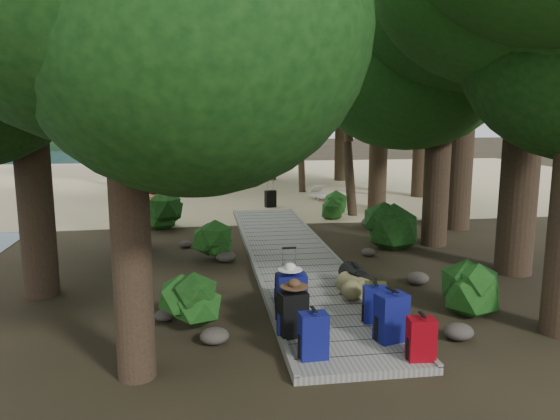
{
  "coord_description": "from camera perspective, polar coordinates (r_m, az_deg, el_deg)",
  "views": [
    {
      "loc": [
        -2.12,
        -11.29,
        3.41
      ],
      "look_at": [
        -0.13,
        2.04,
        1.0
      ],
      "focal_mm": 35.0,
      "sensor_mm": 36.0,
      "label": 1
    }
  ],
  "objects": [
    {
      "name": "backpack_left_a",
      "position": [
        7.57,
        3.52,
        -12.72
      ],
      "size": [
        0.39,
        0.29,
        0.71
      ],
      "primitive_type": null,
      "rotation": [
        0.0,
        0.0,
        0.06
      ],
      "color": "navy",
      "rests_on": "boardwalk"
    },
    {
      "name": "rock_right_a",
      "position": [
        8.93,
        18.16,
        -11.99
      ],
      "size": [
        0.46,
        0.41,
        0.25
      ],
      "primitive_type": null,
      "color": "#4C473F",
      "rests_on": "ground"
    },
    {
      "name": "backpack_right_c",
      "position": [
        8.92,
        9.91,
        -9.48
      ],
      "size": [
        0.41,
        0.32,
        0.64
      ],
      "primitive_type": null,
      "rotation": [
        0.0,
        0.0,
        -0.14
      ],
      "color": "navy",
      "rests_on": "boardwalk"
    },
    {
      "name": "shrub_left_a",
      "position": [
        8.98,
        -9.55,
        -8.87
      ],
      "size": [
        1.13,
        1.13,
        1.02
      ],
      "primitive_type": null,
      "color": "#1B4514",
      "rests_on": "ground"
    },
    {
      "name": "lone_suitcase_on_sand",
      "position": [
        19.81,
        -1.01,
        1.18
      ],
      "size": [
        0.44,
        0.33,
        0.61
      ],
      "primitive_type": null,
      "rotation": [
        0.0,
        0.0,
        0.33
      ],
      "color": "black",
      "rests_on": "sand_beach"
    },
    {
      "name": "backpack_left_c",
      "position": [
        8.8,
        1.23,
        -8.86
      ],
      "size": [
        0.46,
        0.33,
        0.85
      ],
      "primitive_type": null,
      "rotation": [
        0.0,
        0.0,
        0.0
      ],
      "color": "navy",
      "rests_on": "boardwalk"
    },
    {
      "name": "tree_back_c",
      "position": [
        27.73,
        6.48,
        12.06
      ],
      "size": [
        4.85,
        4.85,
        8.73
      ],
      "primitive_type": null,
      "color": "black",
      "rests_on": "ground"
    },
    {
      "name": "tree_back_a",
      "position": [
        25.93,
        -6.46,
        11.43
      ],
      "size": [
        4.64,
        4.64,
        8.04
      ],
      "primitive_type": null,
      "color": "black",
      "rests_on": "ground"
    },
    {
      "name": "tree_back_d",
      "position": [
        25.75,
        -16.56,
        11.51
      ],
      "size": [
        5.05,
        5.05,
        8.41
      ],
      "primitive_type": null,
      "color": "black",
      "rests_on": "ground"
    },
    {
      "name": "tree_right_b",
      "position": [
        12.62,
        24.94,
        18.92
      ],
      "size": [
        6.2,
        6.2,
        11.07
      ],
      "primitive_type": null,
      "color": "black",
      "rests_on": "ground"
    },
    {
      "name": "backpack_right_b",
      "position": [
        8.24,
        11.56,
        -10.68
      ],
      "size": [
        0.5,
        0.41,
        0.79
      ],
      "primitive_type": null,
      "rotation": [
        0.0,
        0.0,
        0.26
      ],
      "color": "navy",
      "rests_on": "boardwalk"
    },
    {
      "name": "tree_right_f",
      "position": [
        22.95,
        14.95,
        14.13
      ],
      "size": [
        5.75,
        5.75,
        10.27
      ],
      "primitive_type": null,
      "color": "black",
      "rests_on": "ground"
    },
    {
      "name": "sand_beach",
      "position": [
        27.59,
        -4.03,
        3.04
      ],
      "size": [
        40.0,
        22.0,
        0.02
      ],
      "primitive_type": "cube",
      "color": "tan",
      "rests_on": "ground"
    },
    {
      "name": "rock_left_a",
      "position": [
        8.42,
        -6.85,
        -12.94
      ],
      "size": [
        0.44,
        0.4,
        0.24
      ],
      "primitive_type": null,
      "color": "#4C473F",
      "rests_on": "ground"
    },
    {
      "name": "rock_left_c",
      "position": [
        12.72,
        -5.67,
        -4.86
      ],
      "size": [
        0.47,
        0.42,
        0.26
      ],
      "primitive_type": null,
      "color": "#4C473F",
      "rests_on": "ground"
    },
    {
      "name": "kayak",
      "position": [
        22.3,
        -12.9,
        1.59
      ],
      "size": [
        1.38,
        3.54,
        0.35
      ],
      "primitive_type": "ellipsoid",
      "rotation": [
        0.0,
        0.0,
        -0.19
      ],
      "color": "red",
      "rests_on": "sand_beach"
    },
    {
      "name": "shrub_right_a",
      "position": [
        10.01,
        19.98,
        -7.5
      ],
      "size": [
        1.07,
        1.07,
        0.97
      ],
      "primitive_type": null,
      "color": "#1B4514",
      "rests_on": "ground"
    },
    {
      "name": "rock_right_d",
      "position": [
        16.61,
        9.51,
        -1.28
      ],
      "size": [
        0.59,
        0.53,
        0.33
      ],
      "primitive_type": null,
      "color": "#4C473F",
      "rests_on": "ground"
    },
    {
      "name": "backpack_left_b",
      "position": [
        8.24,
        1.35,
        -10.58
      ],
      "size": [
        0.46,
        0.37,
        0.75
      ],
      "primitive_type": null,
      "rotation": [
        0.0,
        0.0,
        0.21
      ],
      "color": "black",
      "rests_on": "boardwalk"
    },
    {
      "name": "palm_right_b",
      "position": [
        23.05,
        10.62,
        13.17
      ],
      "size": [
        4.86,
        4.86,
        9.39
      ],
      "primitive_type": null,
      "color": "#193D11",
      "rests_on": "ground"
    },
    {
      "name": "palm_right_a",
      "position": [
        18.42,
        8.02,
        10.93
      ],
      "size": [
        4.34,
        4.34,
        7.39
      ],
      "primitive_type": null,
      "color": "#193D11",
      "rests_on": "ground"
    },
    {
      "name": "rock_left_d",
      "position": [
        14.2,
        -9.83,
        -3.54
      ],
      "size": [
        0.32,
        0.29,
        0.17
      ],
      "primitive_type": null,
      "color": "#4C473F",
      "rests_on": "ground"
    },
    {
      "name": "tree_back_b",
      "position": [
        27.93,
        -1.16,
        13.66
      ],
      "size": [
        5.74,
        5.74,
        10.24
      ],
      "primitive_type": null,
      "color": "black",
      "rests_on": "ground"
    },
    {
      "name": "tree_right_d",
      "position": [
        16.92,
        18.93,
        16.54
      ],
      "size": [
        5.95,
        5.95,
        10.9
      ],
      "primitive_type": null,
      "color": "black",
      "rests_on": "ground"
    },
    {
      "name": "boardwalk",
      "position": [
        12.92,
        1.24,
        -4.9
      ],
      "size": [
        2.0,
        12.0,
        0.12
      ],
      "primitive_type": "cube",
      "color": "gray",
      "rests_on": "ground"
    },
    {
      "name": "backpack_right_d",
      "position": [
        9.37,
        9.92,
        -8.81
      ],
      "size": [
        0.42,
        0.35,
        0.55
      ],
      "primitive_type": null,
      "rotation": [
        0.0,
        0.0,
        -0.29
      ],
      "color": "#393915",
      "rests_on": "boardwalk"
    },
    {
      "name": "tree_left_c",
      "position": [
        13.94,
        -15.42,
        13.56
      ],
      "size": [
        4.98,
        4.98,
        8.66
      ],
      "primitive_type": null,
      "color": "black",
      "rests_on": "ground"
    },
    {
      "name": "tree_right_c",
      "position": [
        14.52,
        16.63,
        14.76
      ],
      "size": [
        5.41,
        5.41,
        9.37
      ],
      "primitive_type": null,
      "color": "black",
      "rests_on": "ground"
    },
    {
      "name": "rock_left_b",
      "position": [
        9.43,
        -11.94,
        -10.7
      ],
      "size": [
        0.34,
        0.31,
        0.19
      ],
      "primitive_type": null,
      "color": "#4C473F",
      "rests_on": "ground"
    },
    {
      "name": "suitcase_on_boardwalk",
      "position": [
        9.23,
        0.95,
        -8.61
      ],
      "size": [
        0.45,
        0.3,
        0.65
      ],
      "primitive_type": null,
      "rotation": [
        0.0,
        0.0,
        0.18
      ],
      "color": "black",
      "rests_on": "boardwalk"
    },
    {
      "name": "tree_left_b",
      "position": [
        10.98,
        -25.27,
        15.12
      ],
      "size": [
        5.05,
        5.05,
        9.09
      ],
      "primitive_type": null,
      "color": "black",
      "rests_on": "ground"
    },
    {
      "name": "hat_brown",
      "position": [
        8.12,
        1.51,
        -7.6
      ],
      "size": [
        0.42,
        0.42,
        0.13
      ],
      "primitive_type": null,
      "color": "#51351E",
      "rests_on": "backpack_left_b"
    },
    {
      "name": "backpack_left_d",
      "position": [
        9.71,
        0.51,
        -8.1
      ],
      "size": [
        0.38,
        0.32,
        0.51
      ],
      "primitive_type": null,
      "rotation": [
        0.0,
        0.0,
        -0.28
      ],
      "color": "navy",
      "rests_on": "boardwalk"
    },
    {
      "name": "tree_right_e",
      "position": [
        19.55,
        10.48,
        13.48
      ],
      "size": [
        5.12,
        5.12,
        9.21
      ],
      "primitive_type": null,
      "color": "black",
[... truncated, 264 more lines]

